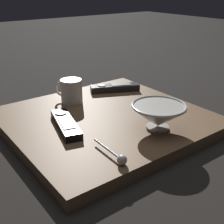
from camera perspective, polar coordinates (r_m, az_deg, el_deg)
name	(u,v)px	position (r m, az deg, el deg)	size (l,w,h in m)	color
ground_plane	(106,126)	(0.98, -1.18, -2.65)	(6.00, 6.00, 0.00)	black
table	(106,121)	(0.97, -1.19, -1.65)	(0.61, 0.58, 0.04)	brown
cereal_bowl	(158,115)	(0.87, 8.87, -0.62)	(0.16, 0.16, 0.08)	beige
coffee_mug	(71,91)	(1.07, -7.87, 4.02)	(0.08, 0.10, 0.08)	white
teaspoon	(119,157)	(0.72, 1.31, -8.71)	(0.03, 0.13, 0.03)	silver
tv_remote_near	(65,123)	(0.90, -9.00, -2.18)	(0.10, 0.20, 0.03)	black
tv_remote_far	(115,88)	(1.18, 0.56, 4.66)	(0.19, 0.12, 0.03)	black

